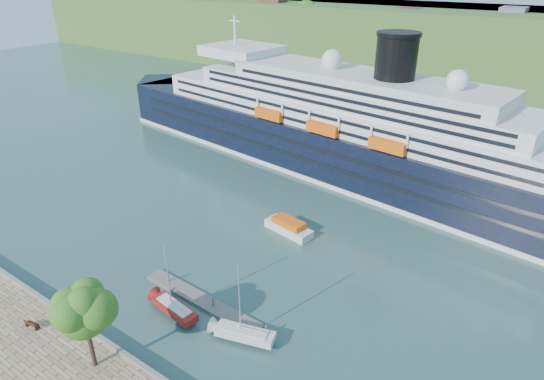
% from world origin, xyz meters
% --- Properties ---
extents(ground, '(400.00, 400.00, 0.00)m').
position_xyz_m(ground, '(0.00, 0.00, 0.00)').
color(ground, '#2B4E4C').
rests_on(ground, ground).
extents(far_hillside, '(400.00, 50.00, 24.00)m').
position_xyz_m(far_hillside, '(0.00, 145.00, 12.00)').
color(far_hillside, '#356026').
rests_on(far_hillside, ground).
extents(quay_coping, '(220.00, 0.50, 0.30)m').
position_xyz_m(quay_coping, '(0.00, -0.20, 1.15)').
color(quay_coping, slate).
rests_on(quay_coping, promenade).
extents(cruise_ship, '(121.87, 31.81, 27.09)m').
position_xyz_m(cruise_ship, '(-6.05, 56.70, 13.55)').
color(cruise_ship, black).
rests_on(cruise_ship, ground).
extents(park_bench, '(1.86, 1.02, 1.13)m').
position_xyz_m(park_bench, '(-9.62, -3.40, 1.56)').
color(park_bench, '#411F12').
rests_on(park_bench, promenade).
extents(promenade_tree, '(6.47, 6.47, 10.71)m').
position_xyz_m(promenade_tree, '(0.42, -2.69, 6.36)').
color(promenade_tree, '#2B6019').
rests_on(promenade_tree, promenade).
extents(floating_pontoon, '(17.75, 2.72, 0.39)m').
position_xyz_m(floating_pontoon, '(1.78, 11.20, 0.20)').
color(floating_pontoon, gray).
rests_on(floating_pontoon, ground).
extents(sailboat_red, '(7.35, 2.84, 9.25)m').
position_xyz_m(sailboat_red, '(0.90, 7.66, 4.62)').
color(sailboat_red, maroon).
rests_on(sailboat_red, ground).
extents(sailboat_white_far, '(7.51, 3.95, 9.34)m').
position_xyz_m(sailboat_white_far, '(10.05, 9.20, 4.67)').
color(sailboat_white_far, silver).
rests_on(sailboat_white_far, ground).
extents(tender_launch, '(8.25, 3.98, 2.19)m').
position_xyz_m(tender_launch, '(1.78, 30.61, 1.09)').
color(tender_launch, '#EC570D').
rests_on(tender_launch, ground).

